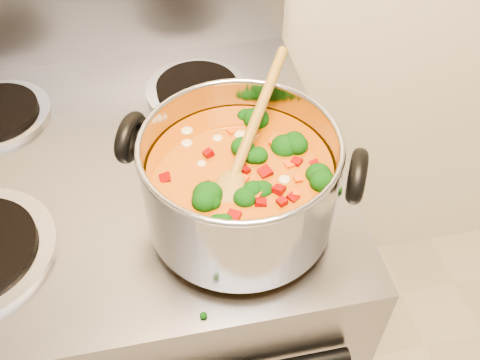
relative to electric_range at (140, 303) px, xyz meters
name	(u,v)px	position (x,y,z in m)	size (l,w,h in m)	color
electric_range	(140,303)	(0.00, 0.00, 0.00)	(0.75, 0.68, 1.08)	gray
stockpot	(240,183)	(0.19, -0.17, 0.54)	(0.32, 0.26, 0.16)	#AAAAB2
wooden_spoon	(244,151)	(0.20, -0.16, 0.58)	(0.16, 0.24, 0.09)	olive
cooktop_crumbs	(202,219)	(0.14, -0.15, 0.46)	(0.31, 0.26, 0.01)	black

